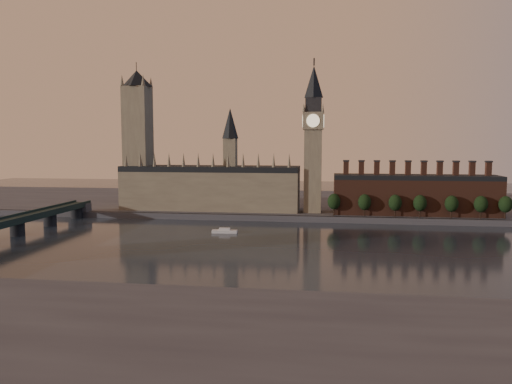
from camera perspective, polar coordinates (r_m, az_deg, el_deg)
ground at (r=248.73m, az=3.39°, el=-6.65°), size 900.00×900.00×0.00m
north_bank at (r=423.81m, az=5.37°, el=-1.28°), size 900.00×182.00×4.00m
palace_of_westminster at (r=368.25m, az=-5.14°, el=0.74°), size 130.00×30.30×74.00m
victoria_tower at (r=383.63m, az=-13.35°, el=6.41°), size 24.00×24.00×108.00m
big_ben at (r=352.40m, az=6.55°, el=6.24°), size 15.00×15.00×107.00m
chimney_block at (r=359.08m, az=17.72°, el=-0.24°), size 110.00×25.00×37.00m
embankment_tree_0 at (r=340.06m, az=8.90°, el=-1.09°), size 8.60×8.60×14.88m
embankment_tree_1 at (r=340.49m, az=12.30°, el=-1.14°), size 8.60×8.60×14.88m
embankment_tree_2 at (r=342.21m, az=15.61°, el=-1.19°), size 8.60×8.60×14.88m
embankment_tree_3 at (r=344.73m, az=18.24°, el=-1.21°), size 8.60×8.60×14.88m
embankment_tree_4 at (r=348.16m, az=21.45°, el=-1.26°), size 8.60×8.60×14.88m
embankment_tree_5 at (r=353.34m, az=24.31°, el=-1.27°), size 8.60×8.60×14.88m
embankment_tree_6 at (r=358.67m, az=26.63°, el=-1.27°), size 8.60×8.60×14.88m
river_boat at (r=295.11m, az=-3.61°, el=-4.47°), size 15.10×5.11×2.97m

